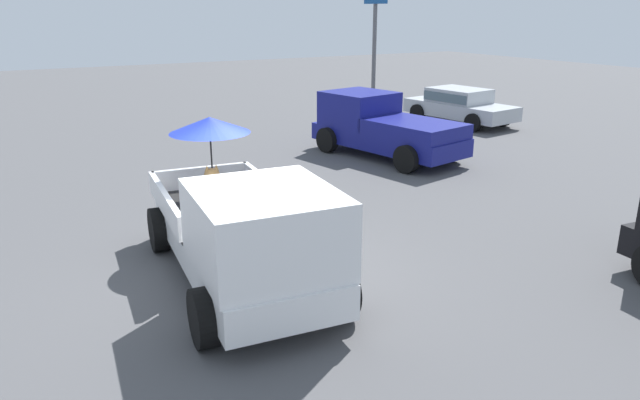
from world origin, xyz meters
name	(u,v)px	position (x,y,z in m)	size (l,w,h in m)	color
ground_plane	(240,278)	(0.00, 0.00, 0.00)	(80.00, 80.00, 0.00)	#4C4C4F
pickup_truck_main	(244,229)	(0.38, -0.04, 0.99)	(5.22, 2.68, 2.40)	black
pickup_truck_red	(382,127)	(-5.80, 6.99, 0.87)	(5.05, 2.86, 1.80)	black
parked_sedan_far	(459,104)	(-8.60, 12.60, 0.74)	(4.50, 2.41, 1.33)	black
motel_sign	(375,22)	(-11.26, 10.44, 3.71)	(1.40, 0.16, 5.28)	#59595B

